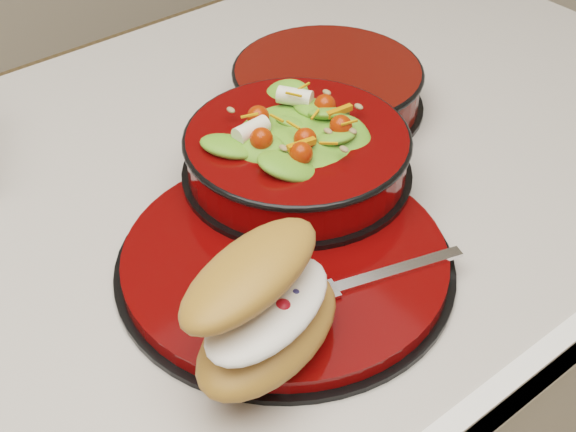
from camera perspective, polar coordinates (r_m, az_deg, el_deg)
island_counter at (r=1.19m, az=-2.45°, el=-14.54°), size 1.24×0.74×0.90m
dinner_plate at (r=0.75m, az=-0.13°, el=-3.11°), size 0.32×0.32×0.02m
salad_bowl at (r=0.82m, az=0.64°, el=5.02°), size 0.24×0.24×0.10m
croissant at (r=0.63m, az=-1.77°, el=-6.51°), size 0.17×0.14×0.09m
fork at (r=0.72m, az=6.11°, el=-4.33°), size 0.16×0.06×0.00m
extra_bowl at (r=0.97m, az=2.81°, el=9.21°), size 0.23×0.23×0.05m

